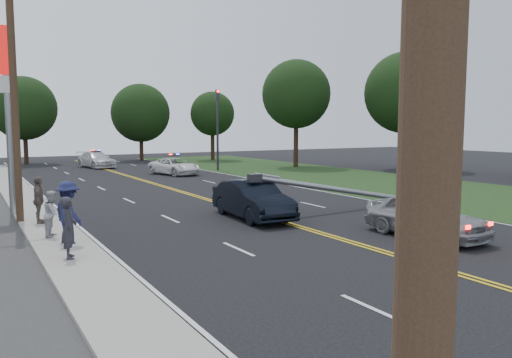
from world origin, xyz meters
TOP-DOWN VIEW (x-y plane):
  - ground at (0.00, 0.00)m, footprint 120.00×120.00m
  - sidewalk at (-8.40, 10.00)m, footprint 1.80×70.00m
  - grass_verge at (13.50, 10.00)m, footprint 12.00×80.00m
  - centerline_yellow at (0.00, 10.00)m, footprint 0.36×80.00m
  - traffic_signal at (8.30, 30.00)m, footprint 0.28×0.41m
  - fallen_streetlight at (4.19, 8.00)m, footprint 9.36×0.44m
  - utility_pole_mid at (-9.20, 12.00)m, footprint 1.60×0.28m
  - tree_6 at (-5.46, 46.72)m, footprint 6.50×6.50m
  - tree_7 at (6.51, 46.09)m, footprint 6.57×6.57m
  - tree_8 at (13.77, 42.51)m, footprint 5.03×5.03m
  - tree_9 at (16.45, 29.68)m, footprint 6.48×6.48m
  - tree_13 at (23.25, 22.49)m, footprint 7.23×7.23m
  - crashed_sedan at (-0.66, 8.36)m, footprint 1.98×4.96m
  - waiting_sedan at (2.74, 2.21)m, footprint 2.06×4.58m
  - emergency_a at (3.56, 28.21)m, footprint 3.41×5.19m
  - emergency_b at (-0.28, 38.41)m, footprint 3.06×5.44m
  - bystander_a at (-8.54, 5.11)m, footprint 0.51×0.70m
  - bystander_b at (-8.49, 8.41)m, footprint 0.85×0.94m
  - bystander_c at (-8.22, 7.02)m, footprint 1.12×1.47m
  - bystander_d at (-8.60, 11.12)m, footprint 0.63×1.12m

SIDE VIEW (x-z plane):
  - ground at x=0.00m, z-range 0.00..0.00m
  - grass_verge at x=13.50m, z-range 0.00..0.01m
  - centerline_yellow at x=0.00m, z-range 0.01..0.01m
  - sidewalk at x=-8.40m, z-range 0.00..0.12m
  - emergency_a at x=3.56m, z-range 0.00..1.33m
  - emergency_b at x=-0.28m, z-range 0.00..1.49m
  - waiting_sedan at x=2.74m, z-range 0.00..1.53m
  - crashed_sedan at x=-0.66m, z-range 0.00..1.60m
  - bystander_b at x=-8.49m, z-range 0.12..1.69m
  - fallen_streetlight at x=4.19m, z-range -0.04..1.88m
  - bystander_a at x=-8.54m, z-range 0.12..1.89m
  - bystander_d at x=-8.60m, z-range 0.12..1.93m
  - bystander_c at x=-8.22m, z-range 0.12..2.13m
  - traffic_signal at x=8.30m, z-range 0.68..7.73m
  - utility_pole_mid at x=-9.20m, z-range 0.08..10.08m
  - tree_8 at x=13.77m, z-range 1.39..9.22m
  - tree_7 at x=6.51m, z-range 1.04..9.71m
  - tree_6 at x=-5.46m, z-range 1.22..10.19m
  - tree_13 at x=23.25m, z-range 1.61..12.08m
  - tree_9 at x=16.45m, z-range 1.82..11.97m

